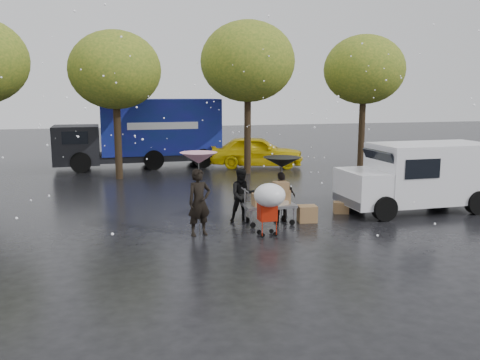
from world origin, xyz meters
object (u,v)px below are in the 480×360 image
object	(u,v)px
person_black	(281,197)
yellow_taxi	(257,151)
vendor_cart	(272,200)
white_van	(420,176)
blue_truck	(144,133)
person_pink	(199,202)
shopping_cart	(269,198)

from	to	relation	value
person_black	yellow_taxi	bearing A→B (deg)	-107.44
person_black	vendor_cart	size ratio (longest dim) A/B	0.99
white_van	blue_truck	size ratio (longest dim) A/B	0.59
person_pink	blue_truck	distance (m)	13.43
person_black	shopping_cart	bearing A→B (deg)	54.92
shopping_cart	yellow_taxi	bearing A→B (deg)	74.47
person_black	shopping_cart	size ratio (longest dim) A/B	1.03
blue_truck	yellow_taxi	size ratio (longest dim) A/B	1.74
person_black	white_van	size ratio (longest dim) A/B	0.31
shopping_cart	person_pink	bearing A→B (deg)	159.54
shopping_cart	blue_truck	distance (m)	14.24
vendor_cart	white_van	xyz separation A→B (m)	(5.19, 0.37, 0.43)
person_black	blue_truck	distance (m)	12.99
yellow_taxi	person_pink	bearing A→B (deg)	172.67
person_black	yellow_taxi	xyz separation A→B (m)	(2.60, 11.05, 0.06)
vendor_cart	shopping_cart	distance (m)	1.45
shopping_cart	yellow_taxi	xyz separation A→B (m)	(3.47, 12.51, -0.25)
shopping_cart	white_van	world-z (taller)	white_van
person_pink	yellow_taxi	world-z (taller)	person_pink
person_pink	vendor_cart	distance (m)	2.39
vendor_cart	yellow_taxi	distance (m)	11.58
vendor_cart	white_van	size ratio (longest dim) A/B	0.31
person_pink	vendor_cart	xyz separation A→B (m)	(2.29, 0.65, -0.18)
yellow_taxi	person_black	bearing A→B (deg)	-176.72
white_van	blue_truck	world-z (taller)	blue_truck
person_black	blue_truck	size ratio (longest dim) A/B	0.18
person_pink	yellow_taxi	distance (m)	12.95
vendor_cart	yellow_taxi	world-z (taller)	yellow_taxi
white_van	yellow_taxi	size ratio (longest dim) A/B	1.03
blue_truck	person_pink	bearing A→B (deg)	-88.49
vendor_cart	yellow_taxi	xyz separation A→B (m)	(2.95, 11.20, 0.09)
person_black	blue_truck	xyz separation A→B (m)	(-2.99, 12.60, 1.00)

